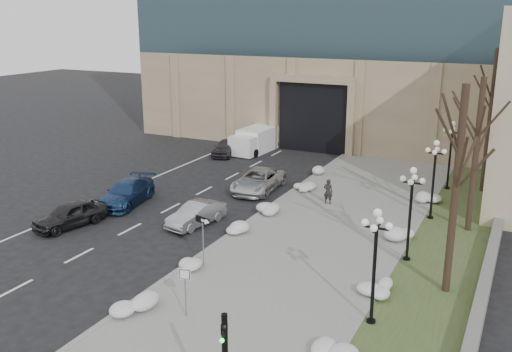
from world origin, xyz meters
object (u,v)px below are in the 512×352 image
Objects in this scene: car_e at (226,148)px; one_way_sign at (205,227)px; box_truck at (258,140)px; lamppost_c at (434,169)px; lamppost_b at (411,202)px; lamppost_d at (451,146)px; car_d at (258,180)px; keep_sign at (185,282)px; pedestrian at (328,191)px; car_b at (196,214)px; lamppost_a at (375,251)px; car_a at (70,214)px; car_c at (127,193)px.

one_way_sign reaches higher than car_e.
box_truck is 1.36× the size of lamppost_c.
lamppost_b is at bearing 47.61° from one_way_sign.
car_d is at bearing -152.98° from lamppost_d.
box_truck is at bearing 91.03° from keep_sign.
car_d is 10.42m from car_e.
lamppost_b is 1.00× the size of lamppost_d.
car_d is at bearing 176.84° from lamppost_c.
box_truck reaches higher than pedestrian.
car_e is at bearing 140.86° from lamppost_b.
lamppost_c is at bearing -6.73° from car_d.
lamppost_c is (11.81, 6.78, 2.42)m from car_b.
car_e is 22.50m from one_way_sign.
car_b is 0.83× the size of lamppost_b.
lamppost_a is at bearing 3.43° from keep_sign.
car_a is 18.46m from lamppost_a.
pedestrian is 0.25× the size of box_truck.
pedestrian is 9.39m from lamppost_d.
box_truck is at bearing 164.25° from lamppost_d.
car_e is at bearing 127.76° from car_d.
lamppost_b is at bearing -35.39° from car_d.
pedestrian is at bearing -133.03° from lamppost_d.
pedestrian is at bearing 69.08° from keep_sign.
lamppost_d reaches higher than car_d.
lamppost_a is (18.38, -21.46, 2.39)m from car_e.
car_e is at bearing 173.91° from lamppost_d.
one_way_sign is at bearing 170.36° from lamppost_a.
car_c is (0.36, 4.56, 0.01)m from car_a.
lamppost_b is (16.70, -17.71, 2.09)m from box_truck.
car_b is 16.60m from car_e.
box_truck is at bearing 133.32° from lamppost_b.
one_way_sign is at bearing 5.39° from car_a.
pedestrian is (11.48, 5.37, 0.18)m from car_c.
keep_sign is at bearing -157.23° from lamppost_a.
car_c is 3.17× the size of pedestrian.
lamppost_c is at bearing 47.77° from keep_sign.
car_b is 8.64m from pedestrian.
lamppost_d is at bearing 54.01° from keep_sign.
keep_sign is 7.38m from lamppost_a.
box_truck is (-4.89, 17.99, 0.33)m from car_b.
box_truck is 28.82m from keep_sign.
pedestrian is 0.33× the size of lamppost_a.
lamppost_a and lamppost_c have the same top height.
car_c is 1.06× the size of lamppost_d.
lamppost_c is (6.67, 15.80, 1.49)m from keep_sign.
lamppost_c is (8.29, 11.59, 0.93)m from one_way_sign.
lamppost_c is (0.00, 13.00, 0.00)m from lamppost_a.
keep_sign reaches higher than car_c.
lamppost_a reaches higher than pedestrian.
lamppost_d is (17.71, 12.05, 2.34)m from car_c.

